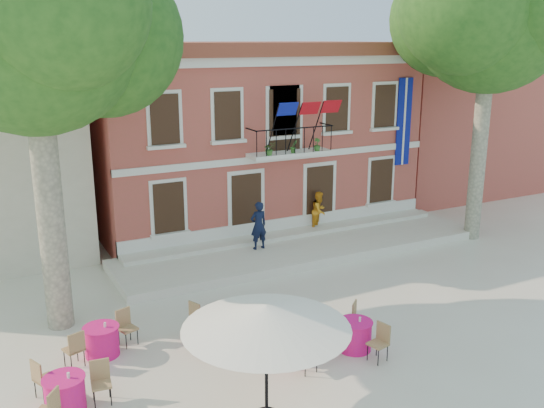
{
  "coord_description": "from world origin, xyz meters",
  "views": [
    {
      "loc": [
        -8.68,
        -13.92,
        7.64
      ],
      "look_at": [
        0.21,
        3.5,
        2.28
      ],
      "focal_mm": 40.0,
      "sensor_mm": 36.0,
      "label": 1
    }
  ],
  "objects": [
    {
      "name": "main_building",
      "position": [
        2.0,
        9.99,
        3.78
      ],
      "size": [
        13.5,
        9.59,
        7.5
      ],
      "color": "#A84C3C",
      "rests_on": "ground"
    },
    {
      "name": "ground",
      "position": [
        0.0,
        0.0,
        0.0
      ],
      "size": [
        90.0,
        90.0,
        0.0
      ],
      "primitive_type": "plane",
      "color": "beige",
      "rests_on": "ground"
    },
    {
      "name": "pedestrian_orange",
      "position": [
        3.41,
        5.66,
        1.08
      ],
      "size": [
        0.95,
        0.91,
        1.55
      ],
      "primitive_type": "imported",
      "rotation": [
        0.0,
        0.0,
        0.59
      ],
      "color": "orange",
      "rests_on": "terrace"
    },
    {
      "name": "neighbor_east",
      "position": [
        14.0,
        11.0,
        3.22
      ],
      "size": [
        9.4,
        9.4,
        6.4
      ],
      "color": "#A84C3C",
      "rests_on": "ground"
    },
    {
      "name": "cafe_table_3",
      "position": [
        -6.27,
        0.11,
        0.42
      ],
      "size": [
        1.95,
        1.01,
        0.95
      ],
      "color": "#EF165C",
      "rests_on": "ground"
    },
    {
      "name": "plane_tree_west",
      "position": [
        -6.94,
        2.29,
        7.9
      ],
      "size": [
        5.46,
        5.46,
        10.72
      ],
      "color": "#A59E84",
      "rests_on": "ground"
    },
    {
      "name": "terrace",
      "position": [
        2.0,
        4.4,
        0.15
      ],
      "size": [
        14.0,
        3.4,
        0.3
      ],
      "primitive_type": "cube",
      "color": "silver",
      "rests_on": "ground"
    },
    {
      "name": "cafe_table_0",
      "position": [
        -3.38,
        -0.58,
        0.43
      ],
      "size": [
        1.72,
        1.86,
        0.95
      ],
      "color": "#EF165C",
      "rests_on": "ground"
    },
    {
      "name": "patio_umbrella",
      "position": [
        -3.78,
        -4.07,
        2.28
      ],
      "size": [
        3.42,
        3.42,
        2.54
      ],
      "color": "black",
      "rests_on": "ground"
    },
    {
      "name": "cafe_table_4",
      "position": [
        -0.5,
        -2.51,
        0.43
      ],
      "size": [
        1.82,
        1.79,
        0.95
      ],
      "color": "#EF165C",
      "rests_on": "ground"
    },
    {
      "name": "cafe_table_1",
      "position": [
        -2.2,
        -2.12,
        0.43
      ],
      "size": [
        1.86,
        1.72,
        0.95
      ],
      "color": "#EF165C",
      "rests_on": "ground"
    },
    {
      "name": "cafe_table_2",
      "position": [
        -7.46,
        -1.89,
        0.43
      ],
      "size": [
        1.72,
        1.86,
        0.95
      ],
      "color": "#EF165C",
      "rests_on": "ground"
    },
    {
      "name": "pedestrian_navy",
      "position": [
        0.3,
        4.73,
        1.18
      ],
      "size": [
        0.67,
        0.46,
        1.76
      ],
      "primitive_type": "imported",
      "rotation": [
        0.0,
        0.0,
        3.21
      ],
      "color": "black",
      "rests_on": "terrace"
    },
    {
      "name": "plane_tree_east",
      "position": [
        8.78,
        2.85,
        8.5
      ],
      "size": [
        5.85,
        5.85,
        11.48
      ],
      "color": "#A59E84",
      "rests_on": "ground"
    }
  ]
}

